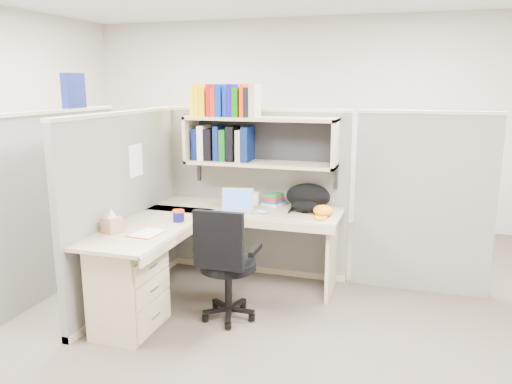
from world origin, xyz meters
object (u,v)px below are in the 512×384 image
(desk, at_px, (164,266))
(backpack, at_px, (307,197))
(task_chair, at_px, (227,282))
(snack_canister, at_px, (179,216))
(laptop, at_px, (236,201))

(desk, height_order, backpack, backpack)
(desk, relative_size, task_chair, 1.85)
(task_chair, bearing_deg, desk, -170.64)
(backpack, xyz_separation_m, snack_canister, (-0.95, -0.68, -0.07))
(laptop, bearing_deg, snack_canister, -140.71)
(snack_canister, distance_m, task_chair, 0.69)
(laptop, bearing_deg, backpack, 9.48)
(snack_canister, height_order, task_chair, task_chair)
(laptop, distance_m, snack_canister, 0.57)
(desk, height_order, snack_canister, snack_canister)
(snack_canister, bearing_deg, laptop, 51.32)
(backpack, xyz_separation_m, task_chair, (-0.45, -0.87, -0.52))
(laptop, bearing_deg, task_chair, -89.76)
(desk, distance_m, task_chair, 0.52)
(desk, bearing_deg, backpack, 45.03)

